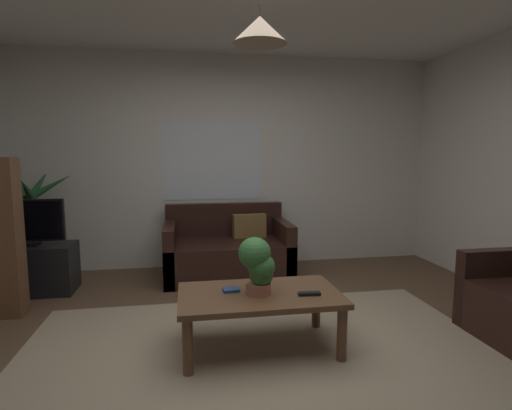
% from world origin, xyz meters
% --- Properties ---
extents(floor, '(5.34, 4.97, 0.02)m').
position_xyz_m(floor, '(0.00, 0.00, -0.01)').
color(floor, brown).
rests_on(floor, ground).
extents(rug, '(3.47, 2.73, 0.01)m').
position_xyz_m(rug, '(0.00, -0.20, 0.00)').
color(rug, tan).
rests_on(rug, ground).
extents(wall_back, '(5.46, 0.06, 2.64)m').
position_xyz_m(wall_back, '(0.00, 2.51, 1.32)').
color(wall_back, silver).
rests_on(wall_back, ground).
extents(window_pane, '(1.23, 0.01, 0.98)m').
position_xyz_m(window_pane, '(-0.18, 2.48, 1.34)').
color(window_pane, white).
extents(couch_under_window, '(1.43, 0.88, 0.82)m').
position_xyz_m(couch_under_window, '(-0.04, 1.98, 0.27)').
color(couch_under_window, black).
rests_on(couch_under_window, ground).
extents(coffee_table, '(1.17, 0.68, 0.43)m').
position_xyz_m(coffee_table, '(0.00, 0.15, 0.36)').
color(coffee_table, brown).
rests_on(coffee_table, ground).
extents(book_on_table_0, '(0.13, 0.09, 0.02)m').
position_xyz_m(book_on_table_0, '(-0.20, 0.21, 0.44)').
color(book_on_table_0, '#2D4C8C').
rests_on(book_on_table_0, coffee_table).
extents(remote_on_table_0, '(0.16, 0.07, 0.02)m').
position_xyz_m(remote_on_table_0, '(0.34, 0.04, 0.44)').
color(remote_on_table_0, black).
rests_on(remote_on_table_0, coffee_table).
extents(potted_plant_on_table, '(0.26, 0.23, 0.42)m').
position_xyz_m(potted_plant_on_table, '(-0.02, 0.12, 0.65)').
color(potted_plant_on_table, '#B77051').
rests_on(potted_plant_on_table, coffee_table).
extents(tv_stand, '(0.90, 0.44, 0.50)m').
position_xyz_m(tv_stand, '(-2.12, 1.73, 0.25)').
color(tv_stand, black).
rests_on(tv_stand, ground).
extents(tv, '(0.76, 0.16, 0.48)m').
position_xyz_m(tv, '(-2.12, 1.71, 0.74)').
color(tv, black).
rests_on(tv, tv_stand).
extents(potted_palm_corner, '(0.86, 0.87, 1.27)m').
position_xyz_m(potted_palm_corner, '(-2.23, 2.19, 0.56)').
color(potted_palm_corner, beige).
rests_on(potted_palm_corner, ground).
extents(pendant_lamp, '(0.37, 0.37, 0.48)m').
position_xyz_m(pendant_lamp, '(0.00, 0.15, 2.26)').
color(pendant_lamp, black).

